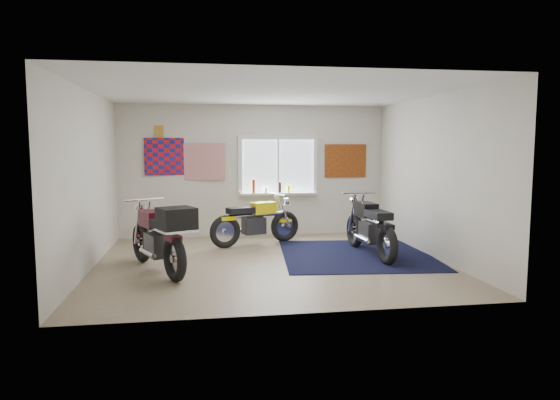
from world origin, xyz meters
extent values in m
plane|color=#9E896B|center=(0.00, 0.00, 0.00)|extent=(5.50, 5.50, 0.00)
plane|color=white|center=(0.00, 0.00, 2.70)|extent=(5.50, 5.50, 0.00)
plane|color=silver|center=(0.00, 2.50, 1.35)|extent=(5.50, 0.00, 5.50)
plane|color=silver|center=(0.00, -2.50, 1.35)|extent=(5.50, 0.00, 5.50)
plane|color=silver|center=(-2.75, 0.00, 1.35)|extent=(0.00, 5.00, 5.00)
plane|color=silver|center=(2.75, 0.00, 1.35)|extent=(0.00, 5.00, 5.00)
cube|color=black|center=(1.52, 0.31, 0.01)|extent=(2.74, 2.83, 0.01)
cube|color=white|center=(0.50, 2.48, 1.45)|extent=(1.50, 0.02, 1.10)
cube|color=white|center=(0.50, 2.47, 2.04)|extent=(1.66, 0.06, 0.08)
cube|color=white|center=(0.50, 2.47, 0.86)|extent=(1.66, 0.06, 0.08)
cube|color=white|center=(-0.29, 2.47, 1.45)|extent=(0.08, 0.06, 1.10)
cube|color=white|center=(1.29, 2.47, 1.45)|extent=(0.08, 0.06, 1.10)
cube|color=white|center=(0.50, 2.47, 1.45)|extent=(0.04, 0.06, 1.10)
cube|color=white|center=(0.50, 2.41, 0.88)|extent=(1.60, 0.16, 0.04)
cylinder|color=maroon|center=(-0.02, 2.40, 1.04)|extent=(0.07, 0.07, 0.28)
cylinder|color=white|center=(0.24, 2.40, 0.96)|extent=(0.06, 0.06, 0.12)
cylinder|color=black|center=(0.53, 2.40, 1.01)|extent=(0.06, 0.06, 0.22)
cylinder|color=yellow|center=(0.71, 2.40, 0.97)|extent=(0.05, 0.05, 0.14)
plane|color=red|center=(-1.70, 2.48, 1.65)|extent=(1.00, 0.07, 1.00)
plane|color=red|center=(-1.05, 2.46, 1.55)|extent=(0.90, 0.09, 0.90)
cube|color=#B78234|center=(-1.90, 2.48, 2.15)|extent=(0.18, 0.02, 0.24)
cube|color=#A54C14|center=(1.95, 2.48, 1.55)|extent=(0.90, 0.03, 0.70)
torus|color=black|center=(0.52, 1.74, 0.30)|extent=(0.61, 0.34, 0.61)
torus|color=black|center=(-0.67, 1.26, 0.30)|extent=(0.61, 0.34, 0.61)
cylinder|color=silver|center=(0.52, 1.74, 0.30)|extent=(0.13, 0.12, 0.10)
cylinder|color=silver|center=(-0.67, 1.26, 0.30)|extent=(0.13, 0.12, 0.10)
cylinder|color=silver|center=(-0.07, 1.50, 0.56)|extent=(1.10, 0.50, 0.08)
cube|color=#2F2F32|center=(-0.12, 1.48, 0.36)|extent=(0.48, 0.39, 0.31)
cylinder|color=silver|center=(-0.17, 1.62, 0.27)|extent=(0.49, 0.24, 0.06)
cube|color=yellow|center=(0.08, 1.56, 0.69)|extent=(0.51, 0.39, 0.22)
cube|color=black|center=(-0.37, 1.38, 0.67)|extent=(0.56, 0.42, 0.11)
cube|color=yellow|center=(-0.62, 1.28, 0.55)|extent=(0.31, 0.24, 0.07)
cube|color=yellow|center=(0.52, 1.74, 0.41)|extent=(0.28, 0.21, 0.05)
cylinder|color=silver|center=(0.37, 1.68, 0.93)|extent=(0.24, 0.54, 0.03)
cylinder|color=silver|center=(0.54, 1.74, 0.78)|extent=(0.14, 0.17, 0.15)
torus|color=black|center=(1.71, 0.98, 0.31)|extent=(0.17, 0.64, 0.63)
torus|color=black|center=(1.79, -0.42, 0.31)|extent=(0.17, 0.64, 0.63)
cylinder|color=silver|center=(1.71, 0.98, 0.31)|extent=(0.11, 0.12, 0.11)
cylinder|color=silver|center=(1.79, -0.42, 0.31)|extent=(0.11, 0.12, 0.11)
cylinder|color=silver|center=(1.75, 0.28, 0.62)|extent=(0.17, 1.27, 0.09)
cube|color=#2F2F32|center=(1.75, 0.23, 0.40)|extent=(0.31, 0.47, 0.34)
cylinder|color=silver|center=(1.59, 0.22, 0.30)|extent=(0.10, 0.56, 0.07)
cube|color=black|center=(1.74, 0.46, 0.76)|extent=(0.29, 0.52, 0.24)
cube|color=black|center=(1.77, -0.07, 0.74)|extent=(0.32, 0.57, 0.12)
cube|color=black|center=(1.79, -0.37, 0.60)|extent=(0.18, 0.31, 0.08)
cube|color=black|center=(1.71, 0.98, 0.43)|extent=(0.16, 0.29, 0.05)
cylinder|color=silver|center=(1.72, 0.80, 1.03)|extent=(0.63, 0.07, 0.04)
cylinder|color=silver|center=(1.71, 1.00, 0.87)|extent=(0.17, 0.11, 0.16)
torus|color=black|center=(-2.04, 0.36, 0.32)|extent=(0.39, 0.65, 0.66)
torus|color=black|center=(-1.46, -0.93, 0.32)|extent=(0.39, 0.65, 0.66)
cylinder|color=silver|center=(-2.04, 0.36, 0.32)|extent=(0.14, 0.14, 0.11)
cylinder|color=silver|center=(-1.46, -0.93, 0.32)|extent=(0.14, 0.14, 0.11)
cylinder|color=silver|center=(-1.75, -0.29, 0.63)|extent=(0.61, 1.19, 0.09)
cube|color=#2F2F32|center=(-1.73, -0.33, 0.40)|extent=(0.45, 0.53, 0.34)
cylinder|color=silver|center=(-1.88, -0.40, 0.30)|extent=(0.29, 0.53, 0.07)
cube|color=#3E0A13|center=(-1.83, -0.12, 0.77)|extent=(0.45, 0.57, 0.24)
cube|color=black|center=(-1.60, -0.61, 0.75)|extent=(0.49, 0.62, 0.12)
cube|color=#3E0A13|center=(-1.48, -0.88, 0.61)|extent=(0.27, 0.34, 0.08)
cube|color=#3E0A13|center=(-2.04, 0.36, 0.44)|extent=(0.25, 0.32, 0.05)
cylinder|color=silver|center=(-1.97, 0.19, 1.03)|extent=(0.58, 0.29, 0.04)
cylinder|color=silver|center=(-2.05, 0.37, 0.87)|extent=(0.19, 0.16, 0.16)
cube|color=black|center=(-1.42, -1.02, 0.89)|extent=(0.59, 0.57, 0.30)
camera|label=1|loc=(-1.07, -7.79, 1.86)|focal=32.00mm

